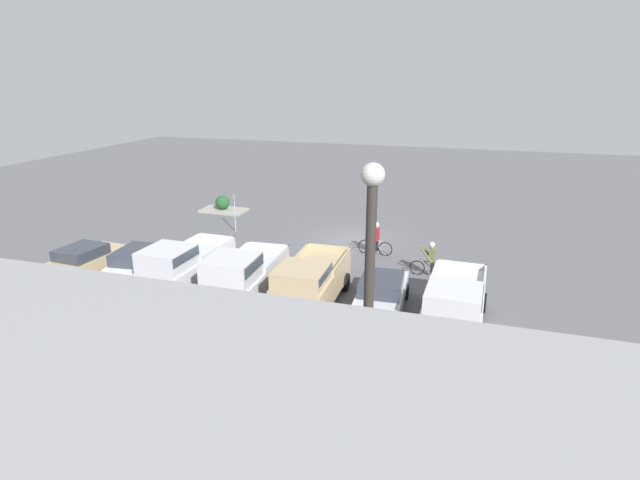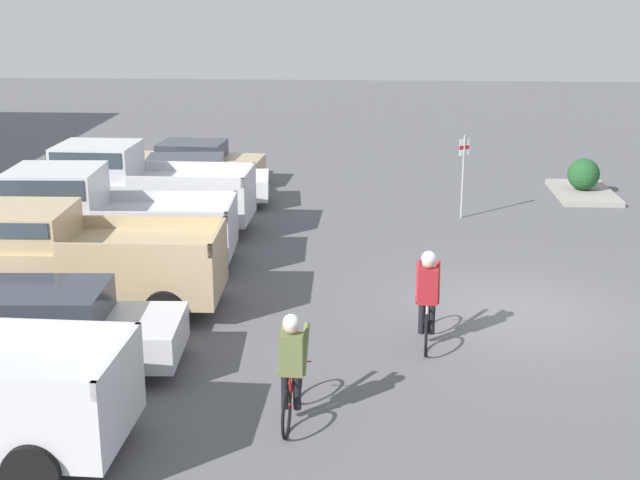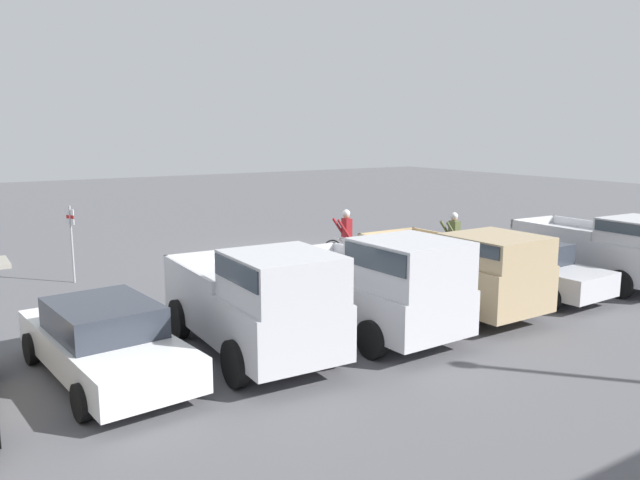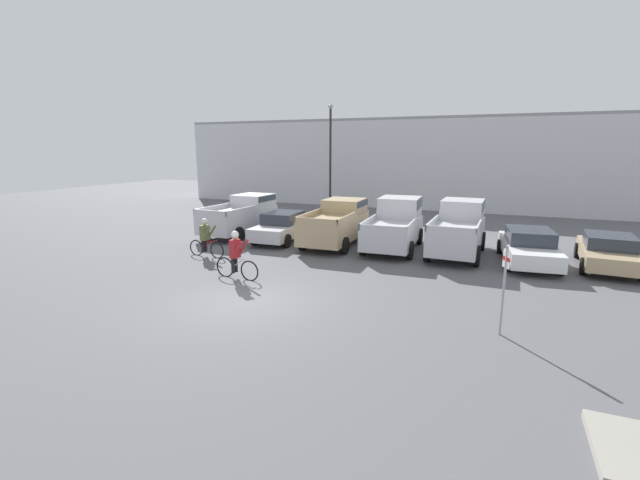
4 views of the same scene
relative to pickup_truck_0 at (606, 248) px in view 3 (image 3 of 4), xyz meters
name	(u,v)px [view 3 (image 3 of 4)]	position (x,y,z in m)	size (l,w,h in m)	color
ground_plane	(279,255)	(5.90, -8.94, -1.07)	(80.00, 80.00, 0.00)	#56565B
pickup_truck_0	(606,248)	(0.00, 0.00, 0.00)	(2.32, 4.87, 2.06)	silver
sedan_0	(524,268)	(2.79, -0.60, -0.35)	(2.10, 4.62, 1.44)	silver
pickup_truck_1	(458,269)	(5.58, -0.31, 0.01)	(2.32, 4.95, 2.07)	tan
pickup_truck_2	(377,284)	(8.37, 0.07, 0.08)	(2.40, 5.06, 2.26)	silver
pickup_truck_3	(257,300)	(11.20, -0.09, 0.10)	(2.23, 4.96, 2.28)	silver
sedan_1	(104,340)	(13.99, -0.68, -0.38)	(2.36, 4.92, 1.40)	white
cyclist_0	(346,234)	(4.28, -7.05, -0.18)	(1.83, 0.48, 1.77)	black
cyclist_1	(453,236)	(1.29, -4.87, -0.22)	(1.85, 0.48, 1.70)	black
fire_lane_sign	(71,236)	(13.01, -8.50, 0.31)	(0.17, 0.27, 2.28)	#9E9EA3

